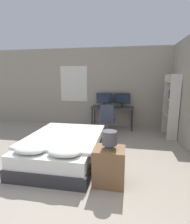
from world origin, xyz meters
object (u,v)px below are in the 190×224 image
object	(u,v)px
desk	(112,110)
monitor_right	(122,99)
nightstand	(109,166)
bed	(64,148)
bedside_lamp	(110,138)
bookshelf	(172,104)
monitor_left	(104,98)
computer_mouse	(121,107)
keyboard	(112,107)
office_chair	(107,123)

from	to	relation	value
desk	monitor_right	size ratio (longest dim) A/B	2.56
monitor_right	nightstand	bearing A→B (deg)	-91.56
bed	nightstand	world-z (taller)	nightstand
bedside_lamp	bookshelf	bearing A→B (deg)	60.08
bed	monitor_left	size ratio (longest dim) A/B	3.77
nightstand	bedside_lamp	distance (m)	0.47
computer_mouse	desk	bearing A→B (deg)	149.01
bookshelf	desk	bearing A→B (deg)	161.89
bookshelf	keyboard	bearing A→B (deg)	167.41
office_chair	bookshelf	bearing A→B (deg)	5.38
monitor_right	computer_mouse	size ratio (longest dim) A/B	7.78
monitor_left	office_chair	xyz separation A→B (m)	(0.21, -0.91, -0.63)
office_chair	desk	bearing A→B (deg)	83.37
bedside_lamp	monitor_right	size ratio (longest dim) A/B	0.52
bedside_lamp	desk	world-z (taller)	bedside_lamp
keyboard	bedside_lamp	bearing A→B (deg)	-86.06
nightstand	computer_mouse	world-z (taller)	computer_mouse
desk	keyboard	distance (m)	0.21
bed	bedside_lamp	world-z (taller)	bedside_lamp
monitor_right	office_chair	xyz separation A→B (m)	(-0.38, -0.91, -0.63)
keyboard	computer_mouse	xyz separation A→B (m)	(0.29, 0.00, 0.01)
bed	desk	xyz separation A→B (m)	(0.81, 2.48, 0.39)
bed	office_chair	size ratio (longest dim) A/B	2.20
desk	bookshelf	distance (m)	1.83
desk	office_chair	world-z (taller)	office_chair
nightstand	monitor_left	distance (m)	3.46
monitor_right	computer_mouse	bearing A→B (deg)	-90.45
monitor_right	keyboard	size ratio (longest dim) A/B	1.33
bed	bedside_lamp	xyz separation A→B (m)	(1.02, -0.69, 0.51)
nightstand	desk	world-z (taller)	desk
bed	bookshelf	xyz separation A→B (m)	(2.52, 1.92, 0.71)
monitor_right	bookshelf	world-z (taller)	bookshelf
nightstand	office_chair	bearing A→B (deg)	96.79
monitor_left	monitor_right	bearing A→B (deg)	0.00
bedside_lamp	keyboard	bearing A→B (deg)	93.94
nightstand	keyboard	xyz separation A→B (m)	(-0.21, 2.99, 0.45)
bedside_lamp	computer_mouse	size ratio (longest dim) A/B	4.04
bedside_lamp	monitor_left	distance (m)	3.39
nightstand	keyboard	bearing A→B (deg)	93.94
desk	office_chair	distance (m)	0.78
bedside_lamp	office_chair	bearing A→B (deg)	96.79
bedside_lamp	bookshelf	distance (m)	3.02
bed	computer_mouse	xyz separation A→B (m)	(1.11, 2.30, 0.51)
nightstand	bedside_lamp	xyz separation A→B (m)	(-0.00, 0.00, 0.47)
nightstand	monitor_left	bearing A→B (deg)	98.56
office_chair	bookshelf	world-z (taller)	bookshelf
bed	bedside_lamp	size ratio (longest dim) A/B	7.27
desk	monitor_left	bearing A→B (deg)	148.77
desk	monitor_right	bearing A→B (deg)	31.23
keyboard	bookshelf	bearing A→B (deg)	-12.59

